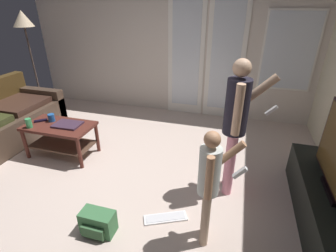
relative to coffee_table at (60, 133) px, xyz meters
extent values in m
cube|color=#C4AFA2|center=(0.94, -0.36, -0.35)|extent=(5.36, 4.87, 0.02)
cube|color=beige|center=(0.94, 2.05, 0.92)|extent=(5.36, 0.06, 2.53)
cube|color=white|center=(1.32, 2.01, 0.71)|extent=(0.67, 0.02, 2.17)
cube|color=silver|center=(1.32, 1.99, 0.76)|extent=(0.51, 0.01, 1.87)
cube|color=white|center=(2.02, 2.01, 0.71)|extent=(0.67, 0.02, 2.17)
cube|color=silver|center=(2.02, 1.99, 0.76)|extent=(0.51, 0.01, 1.87)
cube|color=white|center=(3.02, 2.01, 0.92)|extent=(0.84, 0.02, 1.27)
cube|color=silver|center=(3.02, 1.99, 0.92)|extent=(0.78, 0.01, 1.21)
cube|color=#453429|center=(-1.13, 0.03, -0.12)|extent=(0.94, 1.93, 0.44)
cube|color=#453429|center=(-1.13, 0.91, -0.04)|extent=(0.94, 0.16, 0.60)
cube|color=#3D271E|center=(-1.09, 0.43, 0.15)|extent=(0.70, 0.74, 0.09)
cube|color=#50241C|center=(0.00, 0.00, 0.11)|extent=(0.93, 0.51, 0.04)
cube|color=#4D3527|center=(0.00, 0.00, -0.18)|extent=(0.85, 0.43, 0.02)
cylinder|color=#50241C|center=(-0.43, -0.22, -0.13)|extent=(0.05, 0.05, 0.43)
cylinder|color=#50241C|center=(0.43, -0.22, -0.13)|extent=(0.05, 0.05, 0.43)
cylinder|color=#50241C|center=(-0.43, 0.22, -0.13)|extent=(0.05, 0.05, 0.43)
cylinder|color=#50241C|center=(0.43, 0.22, -0.13)|extent=(0.05, 0.05, 0.43)
cube|color=black|center=(3.24, -0.40, -0.13)|extent=(0.41, 1.76, 0.41)
cube|color=black|center=(3.24, -0.40, 0.09)|extent=(0.08, 0.39, 0.04)
cylinder|color=pink|center=(2.32, -0.17, 0.03)|extent=(0.10, 0.10, 0.74)
cylinder|color=pink|center=(2.31, -0.01, 0.03)|extent=(0.10, 0.10, 0.74)
cylinder|color=#23202D|center=(2.32, -0.09, 0.69)|extent=(0.24, 0.24, 0.58)
sphere|color=#D8AA87|center=(2.32, -0.09, 1.09)|extent=(0.18, 0.18, 0.18)
cylinder|color=#D8AA87|center=(2.33, -0.26, 0.73)|extent=(0.08, 0.08, 0.52)
cylinder|color=#D8AA87|center=(2.48, 0.08, 0.80)|extent=(0.43, 0.12, 0.42)
cube|color=white|center=(2.67, 0.10, 0.62)|extent=(0.12, 0.05, 0.12)
cylinder|color=tan|center=(2.17, -0.93, -0.07)|extent=(0.08, 0.08, 0.55)
cylinder|color=tan|center=(2.16, -0.81, -0.07)|extent=(0.08, 0.08, 0.55)
cylinder|color=silver|center=(2.17, -0.87, 0.42)|extent=(0.18, 0.18, 0.43)
sphere|color=tan|center=(2.17, -0.87, 0.72)|extent=(0.13, 0.13, 0.13)
cylinder|color=tan|center=(2.18, -0.99, 0.45)|extent=(0.06, 0.06, 0.38)
cylinder|color=tan|center=(2.28, -0.74, 0.50)|extent=(0.31, 0.10, 0.33)
cube|color=white|center=(2.41, -0.72, 0.35)|extent=(0.12, 0.05, 0.12)
cylinder|color=#342921|center=(-1.49, 1.34, -0.33)|extent=(0.26, 0.26, 0.02)
cylinder|color=#51433C|center=(-1.49, 1.34, 0.47)|extent=(0.03, 0.03, 1.62)
cone|color=beige|center=(-1.49, 1.34, 1.38)|extent=(0.35, 0.35, 0.27)
cube|color=#396C41|center=(1.19, -1.07, -0.23)|extent=(0.32, 0.17, 0.23)
cube|color=#345A37|center=(1.19, -1.18, -0.25)|extent=(0.23, 0.04, 0.12)
cube|color=white|center=(1.76, -0.75, -0.33)|extent=(0.45, 0.31, 0.02)
cube|color=silver|center=(1.76, -0.75, -0.32)|extent=(0.40, 0.26, 0.00)
cube|color=#3C293C|center=(0.13, 0.02, 0.14)|extent=(0.37, 0.27, 0.03)
cylinder|color=#3A9556|center=(-0.32, -0.18, 0.19)|extent=(0.08, 0.08, 0.13)
cylinder|color=#21559D|center=(-0.16, 0.07, 0.18)|extent=(0.09, 0.09, 0.11)
cube|color=black|center=(-0.31, 0.02, 0.14)|extent=(0.16, 0.15, 0.02)
camera|label=1|loc=(2.31, -2.55, 1.65)|focal=26.90mm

